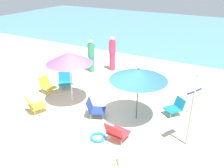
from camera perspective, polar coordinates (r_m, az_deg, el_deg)
The scene contains 15 objects.
ground_plane at distance 7.77m, azimuth -3.95°, elevation -9.36°, with size 40.00×40.00×0.00m, color beige.
sea_water at distance 21.04m, azimuth 18.70°, elevation 11.84°, with size 40.00×16.00×0.01m, color #5693A3.
umbrella_purple at distance 8.38m, azimuth -10.19°, elevation 6.19°, with size 1.61×1.61×1.99m.
umbrella_blue at distance 7.30m, azimuth 6.31°, elevation 2.26°, with size 1.81×1.81×1.80m.
beach_chair_a at distance 7.97m, azimuth -4.28°, elevation -5.77°, with size 0.74×0.69×0.61m.
beach_chair_b at distance 9.86m, azimuth -15.28°, elevation -0.21°, with size 0.63×0.53×0.63m.
beach_chair_c at distance 8.58m, azimuth -18.13°, elevation -4.64°, with size 0.72×0.76×0.64m.
beach_chair_d at distance 6.86m, azimuth 1.03°, elevation -11.34°, with size 0.62×0.65×0.63m.
beach_chair_e at distance 10.17m, azimuth -11.00°, elevation 0.98°, with size 0.77×0.77×0.62m.
beach_chair_f at distance 8.35m, azimuth 14.87°, elevation -5.23°, with size 0.72×0.75×0.57m.
person_a at distance 11.58m, azimuth 0.08°, elevation 7.30°, with size 0.32×0.32×1.67m.
person_b at distance 11.43m, azimuth -4.97°, elevation 6.70°, with size 0.32×0.32×1.58m.
warning_sign at distance 6.50m, azimuth 18.72°, elevation -3.72°, with size 0.27×0.49×2.11m.
swim_ring at distance 7.13m, azimuth -3.37°, elevation -12.52°, with size 0.47×0.47×0.08m, color #238CD8.
beach_bag at distance 6.30m, azimuth 2.55°, elevation -17.61°, with size 0.25×0.22×0.25m, color silver.
Camera 1 is at (3.52, -5.35, 4.40)m, focal length 38.40 mm.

